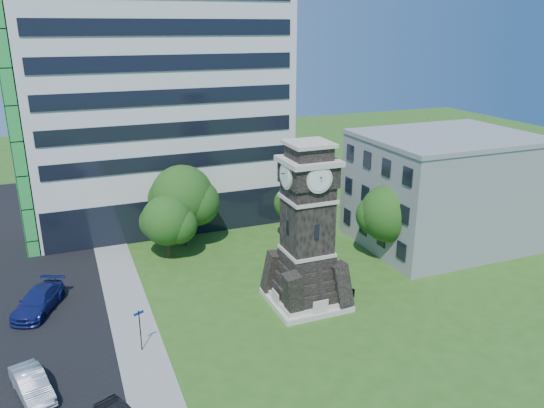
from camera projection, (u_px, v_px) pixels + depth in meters
name	position (u px, v px, depth m)	size (l,w,h in m)	color
ground	(279.00, 323.00, 37.02)	(160.00, 160.00, 0.00)	#2D5C1A
sidewalk	(130.00, 314.00, 38.04)	(3.00, 70.00, 0.06)	gray
clock_tower	(307.00, 237.00, 38.16)	(5.40, 5.40, 12.22)	beige
office_tall	(153.00, 82.00, 54.07)	(26.20, 15.11, 28.60)	silver
office_low	(443.00, 189.00, 49.48)	(15.20, 12.20, 10.40)	gray
car_street_mid	(32.00, 384.00, 29.56)	(1.48, 4.23, 1.39)	#ABAEB3
car_street_north	(38.00, 301.00, 38.36)	(2.21, 5.44, 1.58)	navy
car_east_lot	(428.00, 259.00, 45.74)	(2.03, 4.41, 1.22)	#4D4D52
park_bench	(343.00, 292.00, 40.29)	(1.69, 0.45, 0.87)	black
street_sign	(140.00, 326.00, 33.29)	(0.69, 0.07, 2.87)	black
tree_nw	(168.00, 222.00, 46.25)	(4.89, 4.44, 5.84)	#332114
tree_nc	(183.00, 198.00, 48.52)	(6.34, 5.76, 7.80)	#332114
tree_ne	(302.00, 203.00, 49.97)	(5.13, 4.66, 6.33)	#332114
tree_east	(390.00, 215.00, 45.72)	(5.56, 5.06, 6.90)	#332114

